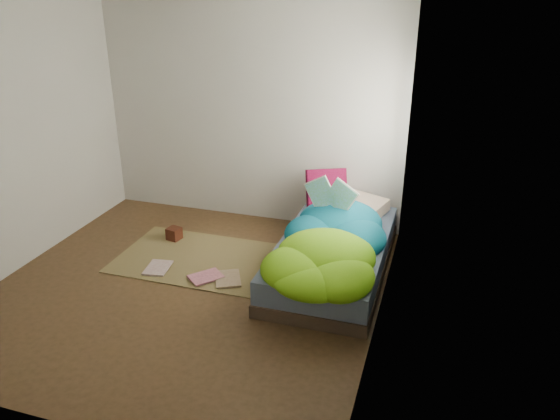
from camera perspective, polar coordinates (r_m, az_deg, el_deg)
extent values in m
cube|color=#402E18|center=(5.18, -9.71, -8.06)|extent=(3.50, 3.50, 0.00)
cube|color=beige|center=(6.19, -3.21, 10.50)|extent=(3.50, 0.04, 2.60)
cube|color=beige|center=(3.32, -24.79, -3.31)|extent=(3.50, 0.04, 2.60)
cube|color=beige|center=(5.67, -26.77, 6.84)|extent=(0.04, 3.50, 2.60)
cube|color=beige|center=(4.15, 11.20, 3.60)|extent=(0.04, 3.50, 2.60)
cube|color=white|center=(4.98, 12.42, 8.01)|extent=(0.01, 1.00, 1.20)
cube|color=#3A2E20|center=(5.38, 5.52, -5.80)|extent=(1.00, 2.00, 0.12)
cube|color=#4B5A79|center=(5.30, 5.59, -4.20)|extent=(0.98, 1.96, 0.22)
cube|color=brown|center=(5.66, -8.60, -5.02)|extent=(1.60, 1.10, 0.01)
cube|color=#ECE6CC|center=(5.91, 8.23, 0.52)|extent=(0.66, 0.55, 0.13)
cube|color=#53051F|center=(5.91, 4.87, 2.25)|extent=(0.44, 0.30, 0.42)
cube|color=#3A0D0D|center=(6.06, -11.00, -2.43)|extent=(0.16, 0.16, 0.13)
imported|color=beige|center=(5.56, -13.71, -5.82)|extent=(0.26, 0.33, 0.02)
imported|color=pink|center=(5.37, -8.26, -6.45)|extent=(0.37, 0.37, 0.03)
imported|color=#9F8768|center=(5.23, -6.76, -7.26)|extent=(0.35, 0.39, 0.02)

